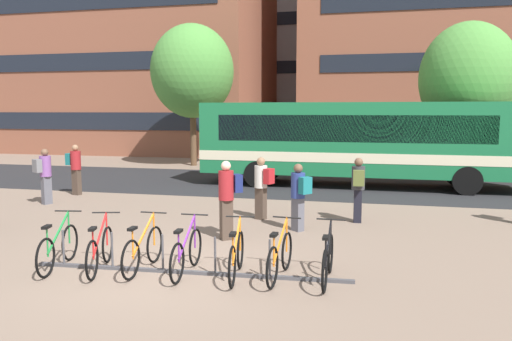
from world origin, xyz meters
TOP-DOWN VIEW (x-y plane):
  - ground at (0.00, 0.00)m, footprint 200.00×200.00m
  - bus_lane_asphalt at (0.00, 11.16)m, footprint 80.00×7.20m
  - city_bus at (3.35, 11.16)m, footprint 12.06×2.71m
  - bike_rack at (0.64, -0.07)m, footprint 5.83×0.42m
  - parked_bicycle_green_0 at (-1.81, -0.32)m, footprint 0.53×1.70m
  - parked_bicycle_red_1 at (-0.99, -0.27)m, footprint 0.63×1.67m
  - parked_bicycle_orange_2 at (-0.23, -0.08)m, footprint 0.52×1.72m
  - parked_bicycle_purple_3 at (0.61, -0.08)m, footprint 0.52×1.72m
  - parked_bicycle_orange_4 at (1.52, -0.06)m, footprint 0.52×1.71m
  - parked_bicycle_orange_5 at (2.27, 0.06)m, footprint 0.52×1.72m
  - parked_bicycle_black_6 at (3.09, 0.08)m, footprint 0.52×1.72m
  - commuter_teal_pack_0 at (2.09, 3.53)m, footprint 0.60×0.57m
  - commuter_olive_pack_1 at (3.45, 4.81)m, footprint 0.36×0.54m
  - commuter_navy_pack_3 at (0.64, 2.39)m, footprint 0.60×0.56m
  - commuter_red_pack_4 at (0.94, 4.60)m, footprint 0.60×0.49m
  - commuter_teal_pack_5 at (-6.18, 6.95)m, footprint 0.57×0.42m
  - commuter_grey_pack_6 at (-6.08, 5.16)m, footprint 0.50×0.60m
  - street_tree_0 at (-5.44, 16.58)m, footprint 4.31×4.31m
  - street_tree_2 at (7.62, 14.52)m, footprint 4.00×4.00m
  - building_left_wing at (-14.38, 26.28)m, footprint 20.81×11.86m
  - building_centre_block at (1.43, 41.08)m, footprint 17.59×10.85m

SIDE VIEW (x-z plane):
  - ground at x=0.00m, z-range 0.00..0.00m
  - bus_lane_asphalt at x=0.00m, z-range 0.00..0.01m
  - bike_rack at x=0.64m, z-range -0.26..0.44m
  - parked_bicycle_green_0 at x=-1.81m, z-range -0.11..0.88m
  - parked_bicycle_red_1 at x=-0.99m, z-range -0.11..0.88m
  - parked_bicycle_orange_2 at x=-0.23m, z-range -0.11..0.88m
  - parked_bicycle_purple_3 at x=0.61m, z-range -0.11..0.88m
  - parked_bicycle_orange_4 at x=1.52m, z-range -0.11..0.88m
  - parked_bicycle_orange_5 at x=2.27m, z-range -0.11..0.88m
  - parked_bicycle_black_6 at x=3.09m, z-range -0.11..0.88m
  - commuter_teal_pack_0 at x=2.09m, z-range 0.12..1.76m
  - commuter_red_pack_4 at x=0.94m, z-range 0.13..1.80m
  - commuter_olive_pack_1 at x=3.45m, z-range 0.13..1.82m
  - commuter_grey_pack_6 at x=-6.08m, z-range 0.13..1.86m
  - commuter_teal_pack_5 at x=-6.18m, z-range 0.13..1.87m
  - commuter_navy_pack_3 at x=0.64m, z-range 0.14..1.93m
  - city_bus at x=3.35m, z-range 0.18..3.38m
  - street_tree_2 at x=7.62m, z-range 0.94..7.54m
  - street_tree_0 at x=-5.44m, z-range 1.24..8.59m
  - building_left_wing at x=-14.38m, z-range 0.00..14.87m
  - building_centre_block at x=1.43m, z-range 0.00..16.72m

